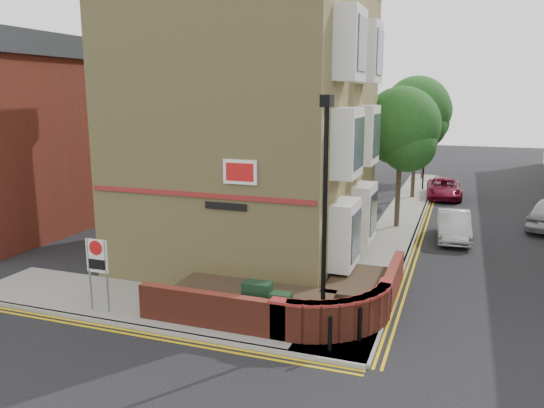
% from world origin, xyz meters
% --- Properties ---
extents(ground, '(120.00, 120.00, 0.00)m').
position_xyz_m(ground, '(0.00, 0.00, 0.00)').
color(ground, black).
rests_on(ground, ground).
extents(pavement_corner, '(13.00, 3.00, 0.12)m').
position_xyz_m(pavement_corner, '(-3.50, 1.50, 0.06)').
color(pavement_corner, gray).
rests_on(pavement_corner, ground).
extents(pavement_main, '(2.00, 32.00, 0.12)m').
position_xyz_m(pavement_main, '(2.00, 16.00, 0.06)').
color(pavement_main, gray).
rests_on(pavement_main, ground).
extents(kerb_side, '(13.00, 0.15, 0.12)m').
position_xyz_m(kerb_side, '(-3.50, 0.00, 0.06)').
color(kerb_side, gray).
rests_on(kerb_side, ground).
extents(kerb_main_near, '(0.15, 32.00, 0.12)m').
position_xyz_m(kerb_main_near, '(3.00, 16.00, 0.06)').
color(kerb_main_near, gray).
rests_on(kerb_main_near, ground).
extents(yellow_lines_side, '(13.00, 0.28, 0.01)m').
position_xyz_m(yellow_lines_side, '(-3.50, -0.25, 0.01)').
color(yellow_lines_side, gold).
rests_on(yellow_lines_side, ground).
extents(yellow_lines_main, '(0.28, 32.00, 0.01)m').
position_xyz_m(yellow_lines_main, '(3.25, 16.00, 0.01)').
color(yellow_lines_main, gold).
rests_on(yellow_lines_main, ground).
extents(corner_building, '(8.95, 10.40, 13.60)m').
position_xyz_m(corner_building, '(-2.84, 8.00, 6.23)').
color(corner_building, tan).
rests_on(corner_building, ground).
extents(garden_wall, '(6.80, 6.00, 1.20)m').
position_xyz_m(garden_wall, '(0.00, 2.50, 0.00)').
color(garden_wall, maroon).
rests_on(garden_wall, ground).
extents(lamppost, '(0.25, 0.50, 6.30)m').
position_xyz_m(lamppost, '(1.60, 1.20, 3.34)').
color(lamppost, black).
rests_on(lamppost, pavement_corner).
extents(utility_cabinet_large, '(0.80, 0.45, 1.20)m').
position_xyz_m(utility_cabinet_large, '(-0.30, 1.30, 0.72)').
color(utility_cabinet_large, black).
rests_on(utility_cabinet_large, pavement_corner).
extents(utility_cabinet_small, '(0.55, 0.40, 1.10)m').
position_xyz_m(utility_cabinet_small, '(0.50, 1.00, 0.67)').
color(utility_cabinet_small, black).
rests_on(utility_cabinet_small, pavement_corner).
extents(bollard_near, '(0.11, 0.11, 0.90)m').
position_xyz_m(bollard_near, '(2.00, 0.40, 0.57)').
color(bollard_near, black).
rests_on(bollard_near, pavement_corner).
extents(bollard_far, '(0.11, 0.11, 0.90)m').
position_xyz_m(bollard_far, '(2.60, 1.20, 0.57)').
color(bollard_far, black).
rests_on(bollard_far, pavement_corner).
extents(zone_sign, '(0.72, 0.07, 2.20)m').
position_xyz_m(zone_sign, '(-5.00, 0.50, 1.64)').
color(zone_sign, slate).
rests_on(zone_sign, pavement_corner).
extents(side_building, '(6.40, 10.40, 9.00)m').
position_xyz_m(side_building, '(-15.00, 8.00, 4.55)').
color(side_building, maroon).
rests_on(side_building, ground).
extents(tree_near, '(3.64, 3.65, 6.70)m').
position_xyz_m(tree_near, '(2.00, 14.05, 4.70)').
color(tree_near, '#382B1E').
rests_on(tree_near, pavement_main).
extents(tree_mid, '(4.03, 4.03, 7.42)m').
position_xyz_m(tree_mid, '(2.00, 22.05, 5.20)').
color(tree_mid, '#382B1E').
rests_on(tree_mid, pavement_main).
extents(tree_far, '(3.81, 3.81, 7.00)m').
position_xyz_m(tree_far, '(2.00, 30.05, 4.91)').
color(tree_far, '#382B1E').
rests_on(tree_far, pavement_main).
extents(traffic_light_assembly, '(0.20, 0.16, 4.20)m').
position_xyz_m(traffic_light_assembly, '(2.40, 25.00, 2.78)').
color(traffic_light_assembly, black).
rests_on(traffic_light_assembly, pavement_main).
extents(silver_car_near, '(1.61, 3.97, 1.28)m').
position_xyz_m(silver_car_near, '(4.66, 12.79, 0.64)').
color(silver_car_near, '#A1A3A8').
rests_on(silver_car_near, ground).
extents(red_car_main, '(2.35, 4.56, 1.23)m').
position_xyz_m(red_car_main, '(3.84, 22.88, 0.62)').
color(red_car_main, maroon).
rests_on(red_car_main, ground).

